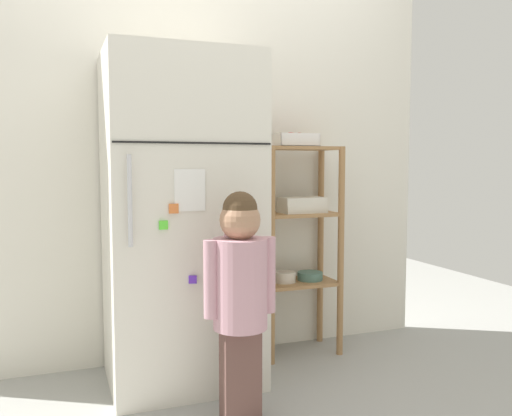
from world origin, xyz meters
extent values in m
plane|color=#999993|center=(0.00, 0.00, 0.00)|extent=(6.00, 6.00, 0.00)
cube|color=silver|center=(0.00, 0.35, 1.05)|extent=(2.77, 0.03, 2.10)
cube|color=silver|center=(-0.17, 0.02, 0.80)|extent=(0.71, 0.59, 1.60)
cube|color=black|center=(-0.17, -0.28, 1.17)|extent=(0.70, 0.01, 0.01)
cylinder|color=silver|center=(-0.46, -0.30, 0.93)|extent=(0.02, 0.02, 0.39)
cube|color=white|center=(-0.20, -0.28, 0.96)|extent=(0.14, 0.01, 0.18)
cube|color=#5B2CC0|center=(-0.19, -0.28, 0.57)|extent=(0.04, 0.02, 0.04)
cube|color=gold|center=(0.06, -0.28, 0.51)|extent=(0.03, 0.01, 0.03)
cube|color=#44DC1E|center=(-0.06, -0.28, 0.53)|extent=(0.04, 0.02, 0.04)
cube|color=orange|center=(-0.27, -0.28, 0.89)|extent=(0.04, 0.01, 0.04)
cube|color=gold|center=(0.01, -0.28, 0.91)|extent=(0.04, 0.02, 0.04)
cube|color=#44C923|center=(0.02, -0.28, 0.87)|extent=(0.04, 0.01, 0.04)
cube|color=#5BE938|center=(-0.31, -0.28, 0.82)|extent=(0.04, 0.01, 0.04)
cube|color=brown|center=(-0.04, -0.48, 0.20)|extent=(0.16, 0.10, 0.40)
cylinder|color=#BF8C99|center=(-0.04, -0.48, 0.58)|extent=(0.23, 0.23, 0.38)
sphere|color=#BF8C99|center=(-0.04, -0.42, 0.76)|extent=(0.10, 0.10, 0.10)
sphere|color=#A87A5B|center=(-0.04, -0.48, 0.85)|extent=(0.17, 0.17, 0.17)
sphere|color=#4C3823|center=(-0.04, -0.48, 0.89)|extent=(0.14, 0.14, 0.14)
cylinder|color=#BF8C99|center=(-0.16, -0.48, 0.61)|extent=(0.06, 0.06, 0.32)
cylinder|color=#BF8C99|center=(0.09, -0.48, 0.61)|extent=(0.06, 0.06, 0.32)
cylinder|color=#9E7247|center=(0.32, 0.05, 0.59)|extent=(0.04, 0.04, 1.17)
cylinder|color=#9E7247|center=(0.74, 0.05, 0.59)|extent=(0.04, 0.04, 1.17)
cylinder|color=#9E7247|center=(0.32, 0.30, 0.59)|extent=(0.04, 0.04, 1.17)
cylinder|color=#9E7247|center=(0.74, 0.30, 0.59)|extent=(0.04, 0.04, 1.17)
cube|color=#9E7247|center=(0.53, 0.18, 1.16)|extent=(0.44, 0.26, 0.02)
cube|color=#9E7247|center=(0.53, 0.18, 0.80)|extent=(0.44, 0.26, 0.02)
cube|color=#9E7247|center=(0.53, 0.18, 0.40)|extent=(0.44, 0.26, 0.02)
cube|color=silver|center=(0.55, 0.16, 0.83)|extent=(0.25, 0.16, 0.04)
cube|color=silver|center=(0.55, 0.16, 0.87)|extent=(0.25, 0.16, 0.04)
cylinder|color=beige|center=(0.45, 0.18, 0.44)|extent=(0.12, 0.12, 0.06)
cylinder|color=#4C7266|center=(0.61, 0.18, 0.44)|extent=(0.14, 0.14, 0.05)
cube|color=white|center=(0.52, 0.18, 1.18)|extent=(0.24, 0.16, 0.01)
cube|color=white|center=(0.52, 0.11, 1.21)|extent=(0.24, 0.01, 0.07)
cube|color=white|center=(0.52, 0.26, 1.21)|extent=(0.24, 0.01, 0.07)
cube|color=white|center=(0.40, 0.18, 1.21)|extent=(0.01, 0.16, 0.07)
cube|color=white|center=(0.63, 0.18, 1.21)|extent=(0.01, 0.16, 0.07)
sphere|color=#C7422A|center=(0.51, 0.21, 1.22)|extent=(0.07, 0.07, 0.07)
sphere|color=#AD392A|center=(0.54, 0.19, 1.22)|extent=(0.07, 0.07, 0.07)
sphere|color=#A92221|center=(0.48, 0.17, 1.22)|extent=(0.07, 0.07, 0.07)
camera|label=1|loc=(-0.74, -2.55, 1.08)|focal=37.55mm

